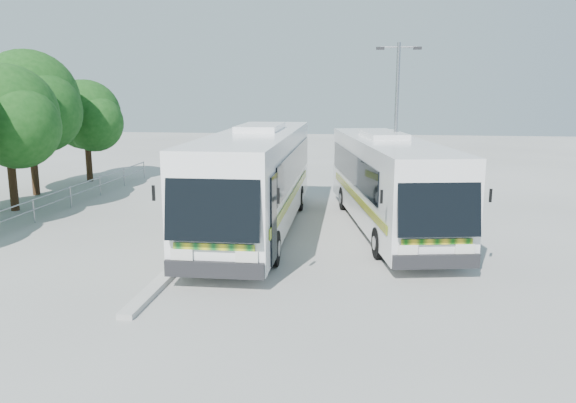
# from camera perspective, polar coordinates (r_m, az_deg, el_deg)

# --- Properties ---
(ground) EXTENTS (100.00, 100.00, 0.00)m
(ground) POSITION_cam_1_polar(r_m,az_deg,el_deg) (18.94, -2.59, -5.17)
(ground) COLOR #ABABA6
(ground) RESTS_ON ground
(kerb_divider) EXTENTS (0.40, 16.00, 0.15)m
(kerb_divider) POSITION_cam_1_polar(r_m,az_deg,el_deg) (21.29, -7.79, -3.18)
(kerb_divider) COLOR #B2B2AD
(kerb_divider) RESTS_ON ground
(railing) EXTENTS (0.06, 22.00, 1.00)m
(railing) POSITION_cam_1_polar(r_m,az_deg,el_deg) (25.94, -23.32, 0.12)
(railing) COLOR gray
(railing) RESTS_ON ground
(tree_far_c) EXTENTS (4.97, 4.69, 6.49)m
(tree_far_c) POSITION_cam_1_polar(r_m,az_deg,el_deg) (27.60, -26.58, 7.85)
(tree_far_c) COLOR #382314
(tree_far_c) RESTS_ON ground
(tree_far_d) EXTENTS (5.62, 5.30, 7.33)m
(tree_far_d) POSITION_cam_1_polar(r_m,az_deg,el_deg) (31.34, -24.75, 9.31)
(tree_far_d) COLOR #382314
(tree_far_d) RESTS_ON ground
(tree_far_e) EXTENTS (4.54, 4.28, 5.92)m
(tree_far_e) POSITION_cam_1_polar(r_m,az_deg,el_deg) (34.97, -19.77, 8.27)
(tree_far_e) COLOR #382314
(tree_far_e) RESTS_ON ground
(coach_main) EXTENTS (2.99, 13.69, 3.79)m
(coach_main) POSITION_cam_1_polar(r_m,az_deg,el_deg) (21.40, -3.24, 2.46)
(coach_main) COLOR white
(coach_main) RESTS_ON ground
(coach_adjacent) EXTENTS (4.74, 12.82, 3.49)m
(coach_adjacent) POSITION_cam_1_polar(r_m,az_deg,el_deg) (22.10, 10.11, 2.15)
(coach_adjacent) COLOR silver
(coach_adjacent) RESTS_ON ground
(lamppost) EXTENTS (1.75, 0.25, 7.16)m
(lamppost) POSITION_cam_1_polar(r_m,az_deg,el_deg) (23.02, 10.90, 7.60)
(lamppost) COLOR gray
(lamppost) RESTS_ON ground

